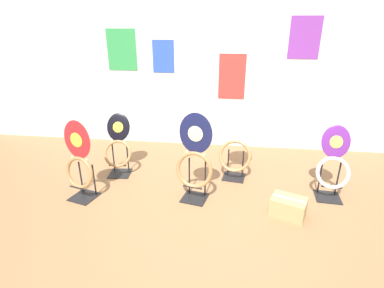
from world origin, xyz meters
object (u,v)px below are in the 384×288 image
(toilet_seat_display_crimson_swirl, at_px, (79,165))
(toilet_seat_display_jazz_black, at_px, (118,147))
(toilet_seat_display_purple_note, at_px, (333,165))
(storage_box, at_px, (288,207))
(toilet_seat_display_white_plain, at_px, (236,147))
(toilet_seat_display_navy_moon, at_px, (195,162))

(toilet_seat_display_crimson_swirl, relative_size, toilet_seat_display_jazz_black, 1.17)
(toilet_seat_display_purple_note, height_order, storage_box, toilet_seat_display_purple_note)
(toilet_seat_display_white_plain, relative_size, storage_box, 2.22)
(toilet_seat_display_purple_note, distance_m, toilet_seat_display_jazz_black, 2.64)
(toilet_seat_display_white_plain, xyz_separation_m, toilet_seat_display_crimson_swirl, (-1.75, -0.75, 0.00))
(toilet_seat_display_crimson_swirl, xyz_separation_m, toilet_seat_display_jazz_black, (0.21, 0.65, -0.04))
(toilet_seat_display_white_plain, bearing_deg, toilet_seat_display_jazz_black, -176.41)
(toilet_seat_display_jazz_black, relative_size, storage_box, 1.93)
(toilet_seat_display_white_plain, distance_m, toilet_seat_display_crimson_swirl, 1.90)
(toilet_seat_display_purple_note, xyz_separation_m, toilet_seat_display_crimson_swirl, (-2.83, -0.38, 0.01))
(toilet_seat_display_jazz_black, bearing_deg, toilet_seat_display_white_plain, 3.59)
(toilet_seat_display_navy_moon, xyz_separation_m, toilet_seat_display_crimson_swirl, (-1.29, -0.14, -0.05))
(toilet_seat_display_purple_note, distance_m, toilet_seat_display_crimson_swirl, 2.86)
(toilet_seat_display_navy_moon, bearing_deg, storage_box, -10.74)
(toilet_seat_display_navy_moon, height_order, toilet_seat_display_white_plain, toilet_seat_display_navy_moon)
(toilet_seat_display_white_plain, bearing_deg, toilet_seat_display_crimson_swirl, -156.85)
(toilet_seat_display_jazz_black, distance_m, storage_box, 2.23)
(toilet_seat_display_purple_note, xyz_separation_m, storage_box, (-0.53, -0.44, -0.32))
(toilet_seat_display_crimson_swirl, height_order, storage_box, toilet_seat_display_crimson_swirl)
(toilet_seat_display_jazz_black, bearing_deg, storage_box, -18.58)
(toilet_seat_display_crimson_swirl, xyz_separation_m, storage_box, (2.31, -0.05, -0.32))
(toilet_seat_display_purple_note, height_order, toilet_seat_display_crimson_swirl, toilet_seat_display_crimson_swirl)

